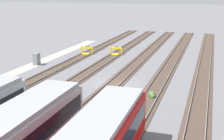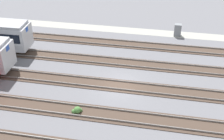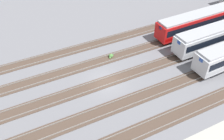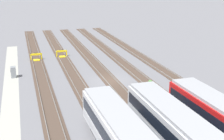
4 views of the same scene
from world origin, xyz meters
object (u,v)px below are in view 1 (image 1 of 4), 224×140
(bumper_stop_nearest_track, at_px, (86,51))
(bumper_stop_near_inner_track, at_px, (116,51))
(electrical_cabinet, at_px, (36,59))
(weed_clump, at_px, (152,95))

(bumper_stop_nearest_track, height_order, bumper_stop_near_inner_track, same)
(electrical_cabinet, height_order, weed_clump, electrical_cabinet)
(bumper_stop_nearest_track, height_order, electrical_cabinet, electrical_cabinet)
(bumper_stop_near_inner_track, xyz_separation_m, electrical_cabinet, (9.97, -8.38, 0.29))
(electrical_cabinet, xyz_separation_m, weed_clump, (8.51, 17.75, -0.56))
(bumper_stop_nearest_track, relative_size, bumper_stop_near_inner_track, 1.00)
(bumper_stop_nearest_track, distance_m, electrical_cabinet, 9.65)
(electrical_cabinet, distance_m, weed_clump, 19.69)
(bumper_stop_near_inner_track, bearing_deg, bumper_stop_nearest_track, -76.62)
(bumper_stop_nearest_track, height_order, weed_clump, bumper_stop_nearest_track)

